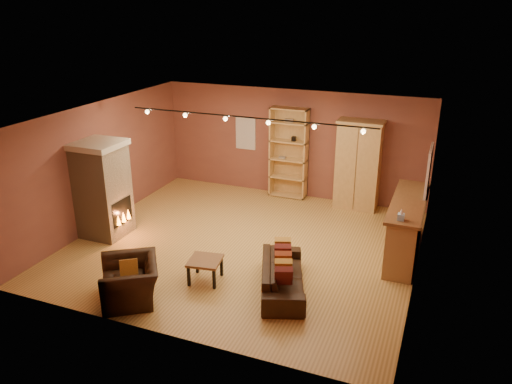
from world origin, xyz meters
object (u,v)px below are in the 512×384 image
at_px(armchair, 130,275).
at_px(bookcase, 289,152).
at_px(coffee_table, 205,263).
at_px(bar_counter, 406,228).
at_px(fireplace, 103,189).
at_px(armoire, 358,165).
at_px(loveseat, 283,270).

bearing_deg(armchair, bookcase, 135.08).
bearing_deg(coffee_table, bar_counter, 36.23).
height_order(bar_counter, coffee_table, bar_counter).
relative_size(fireplace, coffee_table, 3.20).
bearing_deg(fireplace, bookcase, 51.05).
height_order(armoire, coffee_table, armoire).
height_order(bookcase, loveseat, bookcase).
distance_m(fireplace, coffee_table, 3.18).
bearing_deg(coffee_table, bookcase, 89.18).
relative_size(bookcase, armoire, 1.06).
height_order(armchair, coffee_table, armchair).
xyz_separation_m(bookcase, armoire, (1.82, -0.16, -0.09)).
height_order(fireplace, loveseat, fireplace).
relative_size(bookcase, armchair, 1.83).
bearing_deg(coffee_table, armchair, -132.19).
relative_size(armoire, loveseat, 1.14).
distance_m(bookcase, coffee_table, 4.78).
bearing_deg(bookcase, bar_counter, -35.35).
distance_m(fireplace, loveseat, 4.48).
relative_size(armchair, coffee_table, 1.95).
distance_m(fireplace, bar_counter, 6.42).
bearing_deg(fireplace, armoire, 36.46).
bearing_deg(loveseat, coffee_table, 80.15).
relative_size(bar_counter, coffee_table, 3.74).
bearing_deg(bar_counter, loveseat, -130.87).
height_order(bookcase, armchair, bookcase).
relative_size(fireplace, armchair, 1.64).
xyz_separation_m(bar_counter, loveseat, (-1.87, -2.17, -0.22)).
bearing_deg(bar_counter, fireplace, -167.06).
distance_m(bookcase, armoire, 1.83).
height_order(fireplace, bookcase, bookcase).
bearing_deg(loveseat, armchair, 98.63).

